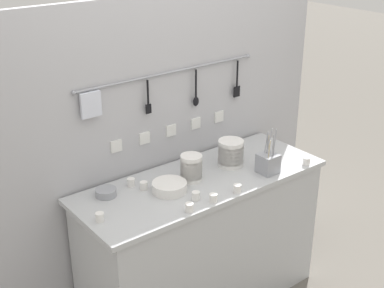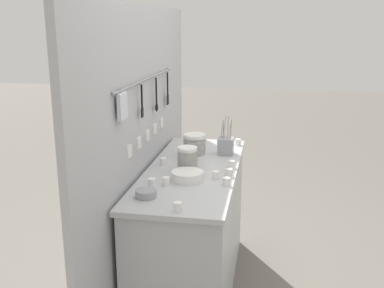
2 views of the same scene
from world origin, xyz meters
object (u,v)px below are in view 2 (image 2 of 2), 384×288
at_px(cup_beside_plates, 216,175).
at_px(cup_by_caddy, 226,181).
at_px(bowl_stack_short_front, 187,159).
at_px(cup_back_left, 163,161).
at_px(cutlery_caddy, 226,146).
at_px(cup_centre, 229,173).
at_px(cup_edge_near, 166,181).
at_px(cup_front_left, 238,142).
at_px(steel_mixing_bowl, 146,193).
at_px(cup_back_right, 178,207).
at_px(cup_edge_far, 231,164).
at_px(cup_front_right, 152,182).
at_px(bowl_stack_tall_left, 194,146).
at_px(plate_stack, 187,176).

bearing_deg(cup_beside_plates, cup_by_caddy, -143.57).
relative_size(bowl_stack_short_front, cup_back_left, 3.35).
bearing_deg(cutlery_caddy, cup_by_caddy, -173.78).
bearing_deg(cup_centre, bowl_stack_short_front, 77.38).
xyz_separation_m(cup_edge_near, cup_front_left, (0.97, -0.35, 0.00)).
xyz_separation_m(steel_mixing_bowl, cup_beside_plates, (0.36, -0.34, 0.00)).
bearing_deg(cup_centre, cup_back_right, 160.74).
height_order(steel_mixing_bowl, cutlery_caddy, cutlery_caddy).
xyz_separation_m(bowl_stack_short_front, cup_edge_far, (0.11, -0.27, -0.06)).
distance_m(cup_edge_far, cup_back_left, 0.46).
bearing_deg(cup_front_left, steel_mixing_bowl, 160.63).
distance_m(cutlery_caddy, cup_front_right, 0.82).
distance_m(cup_centre, cup_by_caddy, 0.16).
xyz_separation_m(cutlery_caddy, cup_by_caddy, (-0.65, -0.07, -0.04)).
bearing_deg(bowl_stack_short_front, cup_beside_plates, -121.60).
bearing_deg(cutlery_caddy, steel_mixing_bowl, 159.33).
distance_m(steel_mixing_bowl, cup_edge_near, 0.21).
distance_m(bowl_stack_tall_left, cup_beside_plates, 0.48).
distance_m(cup_edge_near, cup_back_left, 0.39).
relative_size(cutlery_caddy, cup_edge_near, 5.91).
bearing_deg(cup_edge_near, steel_mixing_bowl, 162.01).
xyz_separation_m(steel_mixing_bowl, cup_centre, (0.42, -0.41, 0.00)).
distance_m(bowl_stack_short_front, cup_back_left, 0.21).
xyz_separation_m(bowl_stack_tall_left, cup_edge_near, (-0.59, 0.07, -0.06)).
bearing_deg(cup_front_right, cup_back_left, 4.27).
distance_m(cup_front_left, cup_centre, 0.75).
bearing_deg(cup_edge_near, cup_back_right, -158.06).
relative_size(cutlery_caddy, cup_back_right, 5.91).
bearing_deg(bowl_stack_short_front, steel_mixing_bowl, 164.00).
xyz_separation_m(steel_mixing_bowl, cutlery_caddy, (0.91, -0.34, 0.04)).
height_order(cup_beside_plates, cup_back_left, same).
xyz_separation_m(bowl_stack_tall_left, cup_back_right, (-0.95, -0.08, -0.06)).
relative_size(bowl_stack_short_front, cup_edge_far, 3.35).
bearing_deg(cup_back_right, cup_edge_near, 21.94).
relative_size(bowl_stack_short_front, cup_by_caddy, 3.35).
height_order(bowl_stack_tall_left, cup_edge_far, bowl_stack_tall_left).
relative_size(cup_beside_plates, cup_back_right, 1.00).
xyz_separation_m(cup_edge_far, cup_front_right, (-0.43, 0.43, 0.00)).
xyz_separation_m(cutlery_caddy, cup_centre, (-0.48, -0.07, -0.04)).
height_order(bowl_stack_tall_left, cup_edge_near, bowl_stack_tall_left).
height_order(steel_mixing_bowl, cup_back_right, cup_back_right).
relative_size(plate_stack, cup_edge_far, 4.16).
xyz_separation_m(plate_stack, cup_front_right, (-0.14, 0.19, -0.00)).
xyz_separation_m(cup_back_right, cup_back_left, (0.73, 0.25, 0.00)).
bearing_deg(cup_back_left, cup_by_caddy, -124.94).
relative_size(bowl_stack_short_front, cup_edge_near, 3.35).
bearing_deg(cup_centre, cup_back_left, 71.19).
relative_size(cup_beside_plates, cup_front_right, 1.00).
relative_size(cup_front_left, cup_front_right, 1.00).
relative_size(plate_stack, cup_back_left, 4.16).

